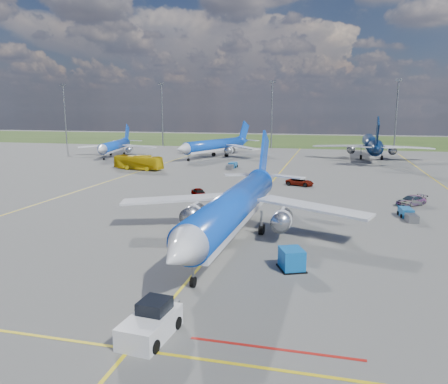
% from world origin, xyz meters
% --- Properties ---
extents(ground, '(400.00, 400.00, 0.00)m').
position_xyz_m(ground, '(0.00, 0.00, 0.00)').
color(ground, '#50504D').
rests_on(ground, ground).
extents(grass_strip, '(400.00, 80.00, 0.01)m').
position_xyz_m(grass_strip, '(0.00, 150.00, 0.00)').
color(grass_strip, '#2D4719').
rests_on(grass_strip, ground).
extents(taxiway_lines, '(60.25, 160.00, 0.02)m').
position_xyz_m(taxiway_lines, '(0.17, 27.70, 0.01)').
color(taxiway_lines, yellow).
rests_on(taxiway_lines, ground).
extents(floodlight_masts, '(202.20, 0.50, 22.70)m').
position_xyz_m(floodlight_masts, '(10.00, 110.00, 12.56)').
color(floodlight_masts, slate).
rests_on(floodlight_masts, ground).
extents(bg_jet_nw, '(30.30, 36.25, 8.38)m').
position_xyz_m(bg_jet_nw, '(-50.04, 73.56, 0.00)').
color(bg_jet_nw, blue).
rests_on(bg_jet_nw, ground).
extents(bg_jet_nnw, '(38.28, 43.43, 9.48)m').
position_xyz_m(bg_jet_nnw, '(-21.38, 77.77, 0.00)').
color(bg_jet_nnw, blue).
rests_on(bg_jet_nnw, ground).
extents(bg_jet_n, '(33.78, 43.85, 11.31)m').
position_xyz_m(bg_jet_n, '(20.96, 85.10, 0.00)').
color(bg_jet_n, '#071B3D').
rests_on(bg_jet_n, ground).
extents(main_airliner, '(30.62, 39.66, 10.20)m').
position_xyz_m(main_airliner, '(1.10, 2.21, 0.00)').
color(main_airliner, blue).
rests_on(main_airliner, ground).
extents(pushback_tug, '(2.68, 6.24, 2.08)m').
position_xyz_m(pushback_tug, '(0.61, -18.33, 0.84)').
color(pushback_tug, silver).
rests_on(pushback_tug, ground).
extents(uld_container, '(2.54, 2.78, 1.80)m').
position_xyz_m(uld_container, '(7.73, -5.14, 0.90)').
color(uld_container, '#0C5AAC').
rests_on(uld_container, ground).
extents(apron_bus, '(11.96, 4.81, 3.25)m').
position_xyz_m(apron_bus, '(-31.26, 48.62, 1.62)').
color(apron_bus, gold).
rests_on(apron_bus, ground).
extents(service_car_a, '(3.68, 4.34, 1.40)m').
position_xyz_m(service_car_a, '(-8.92, 22.19, 0.70)').
color(service_car_a, '#999999').
rests_on(service_car_a, ground).
extents(service_car_b, '(5.31, 3.55, 1.35)m').
position_xyz_m(service_car_b, '(5.33, 36.44, 0.68)').
color(service_car_b, '#999999').
rests_on(service_car_b, ground).
extents(service_car_c, '(4.96, 4.62, 1.40)m').
position_xyz_m(service_car_c, '(21.77, 24.02, 0.70)').
color(service_car_c, '#999999').
rests_on(service_car_c, ground).
extents(baggage_tug_w, '(1.87, 5.04, 1.11)m').
position_xyz_m(baggage_tug_w, '(20.13, 15.93, 0.52)').
color(baggage_tug_w, '#195B97').
rests_on(baggage_tug_w, ground).
extents(baggage_tug_c, '(1.61, 5.61, 1.26)m').
position_xyz_m(baggage_tug_c, '(-11.49, 55.81, 0.59)').
color(baggage_tug_c, '#1B63A5').
rests_on(baggage_tug_c, ground).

